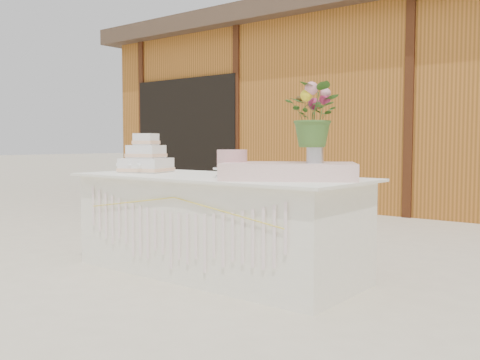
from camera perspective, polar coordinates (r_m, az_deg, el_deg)
name	(u,v)px	position (r m, az deg, el deg)	size (l,w,h in m)	color
ground	(216,273)	(4.28, -2.53, -9.89)	(80.00, 80.00, 0.00)	beige
barn	(454,103)	(9.55, 21.87, 7.61)	(12.60, 4.60, 3.30)	#A76023
cake_table	(216,225)	(4.20, -2.59, -4.76)	(2.40, 1.00, 0.77)	white
wedding_cake	(146,159)	(4.71, -9.96, 2.21)	(0.47, 0.47, 0.34)	white
pink_cake_stand	(232,162)	(3.93, -0.85, 1.93)	(0.28, 0.28, 0.20)	white
satin_runner	(289,171)	(3.76, 5.21, 0.96)	(0.92, 0.53, 0.12)	#FBD4C9
flower_vase	(315,152)	(3.71, 8.00, 3.02)	(0.12, 0.12, 0.16)	#BBBBC0
bouquet	(315,108)	(3.72, 8.05, 7.59)	(0.39, 0.34, 0.43)	#3D6528
loose_flowers	(141,170)	(4.93, -10.47, 1.06)	(0.15, 0.37, 0.02)	pink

